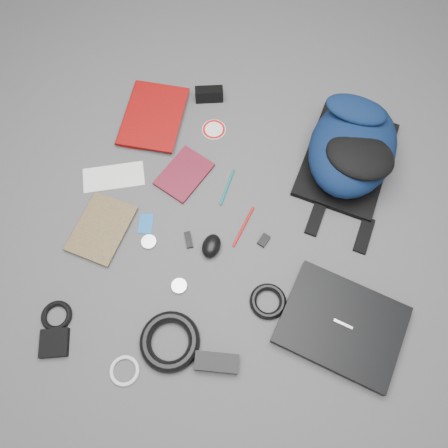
% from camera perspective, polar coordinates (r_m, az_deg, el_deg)
% --- Properties ---
extents(ground, '(4.00, 4.00, 0.00)m').
position_cam_1_polar(ground, '(1.49, -0.00, -0.29)').
color(ground, '#4F4F51').
rests_on(ground, ground).
extents(backpack, '(0.39, 0.50, 0.19)m').
position_cam_1_polar(backpack, '(1.58, 16.45, 9.67)').
color(backpack, black).
rests_on(backpack, ground).
extents(laptop, '(0.42, 0.36, 0.04)m').
position_cam_1_polar(laptop, '(1.42, 15.12, -12.61)').
color(laptop, black).
rests_on(laptop, ground).
extents(textbook_red, '(0.22, 0.29, 0.03)m').
position_cam_1_polar(textbook_red, '(1.74, -12.77, 14.06)').
color(textbook_red, '#730607').
rests_on(textbook_red, ground).
extents(comic_book, '(0.21, 0.26, 0.02)m').
position_cam_1_polar(comic_book, '(1.56, -18.33, 0.47)').
color(comic_book, '#B6940D').
rests_on(comic_book, ground).
extents(envelope, '(0.24, 0.16, 0.00)m').
position_cam_1_polar(envelope, '(1.61, -14.21, 5.98)').
color(envelope, white).
rests_on(envelope, ground).
extents(dvd_case, '(0.20, 0.23, 0.01)m').
position_cam_1_polar(dvd_case, '(1.57, -5.22, 6.50)').
color(dvd_case, '#4B0E1A').
rests_on(dvd_case, ground).
extents(compact_camera, '(0.11, 0.06, 0.06)m').
position_cam_1_polar(compact_camera, '(1.73, -1.95, 16.56)').
color(compact_camera, black).
rests_on(compact_camera, ground).
extents(sticker_disc, '(0.11, 0.11, 0.00)m').
position_cam_1_polar(sticker_disc, '(1.67, -1.33, 12.23)').
color(sticker_disc, white).
rests_on(sticker_disc, ground).
extents(pen_teal, '(0.03, 0.15, 0.01)m').
position_cam_1_polar(pen_teal, '(1.54, 0.41, 4.80)').
color(pen_teal, '#0B635F').
rests_on(pen_teal, ground).
extents(pen_red, '(0.05, 0.16, 0.01)m').
position_cam_1_polar(pen_red, '(1.48, 2.56, -0.34)').
color(pen_red, '#B40F0D').
rests_on(pen_red, ground).
extents(id_badge, '(0.06, 0.08, 0.00)m').
position_cam_1_polar(id_badge, '(1.51, -10.18, 0.03)').
color(id_badge, '#165FAC').
rests_on(id_badge, ground).
extents(usb_black, '(0.04, 0.06, 0.01)m').
position_cam_1_polar(usb_black, '(1.47, -4.64, -2.07)').
color(usb_black, black).
rests_on(usb_black, ground).
extents(key_fob, '(0.04, 0.05, 0.01)m').
position_cam_1_polar(key_fob, '(1.47, 5.21, -2.12)').
color(key_fob, black).
rests_on(key_fob, ground).
extents(mouse, '(0.07, 0.09, 0.04)m').
position_cam_1_polar(mouse, '(1.44, -1.66, -2.89)').
color(mouse, black).
rests_on(mouse, ground).
extents(headphone_left, '(0.07, 0.07, 0.01)m').
position_cam_1_polar(headphone_left, '(1.48, -9.78, -2.33)').
color(headphone_left, silver).
rests_on(headphone_left, ground).
extents(headphone_right, '(0.06, 0.06, 0.01)m').
position_cam_1_polar(headphone_right, '(1.42, -5.87, -8.05)').
color(headphone_right, silver).
rests_on(headphone_right, ground).
extents(cable_coil, '(0.13, 0.13, 0.02)m').
position_cam_1_polar(cable_coil, '(1.40, 5.76, -10.01)').
color(cable_coil, black).
rests_on(cable_coil, ground).
extents(power_brick, '(0.14, 0.07, 0.03)m').
position_cam_1_polar(power_brick, '(1.36, -0.96, -17.61)').
color(power_brick, black).
rests_on(power_brick, ground).
extents(power_cord_coil, '(0.22, 0.22, 0.04)m').
position_cam_1_polar(power_cord_coil, '(1.38, -7.09, -14.97)').
color(power_cord_coil, black).
rests_on(power_cord_coil, ground).
extents(pouch, '(0.10, 0.10, 0.02)m').
position_cam_1_polar(pouch, '(1.47, -21.28, -14.27)').
color(pouch, black).
rests_on(pouch, ground).
extents(earbud_coil, '(0.13, 0.13, 0.02)m').
position_cam_1_polar(earbud_coil, '(1.48, -21.02, -11.14)').
color(earbud_coil, black).
rests_on(earbud_coil, ground).
extents(white_cable_coil, '(0.12, 0.12, 0.01)m').
position_cam_1_polar(white_cable_coil, '(1.40, -12.87, -18.18)').
color(white_cable_coil, silver).
rests_on(white_cable_coil, ground).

